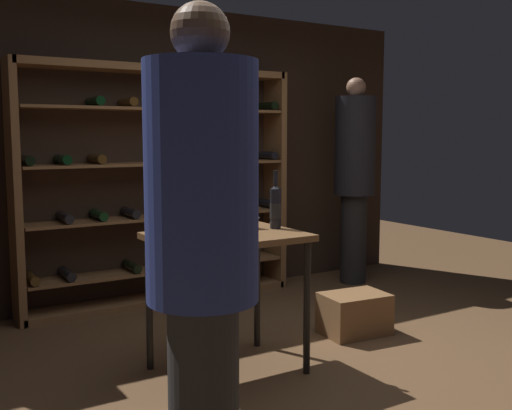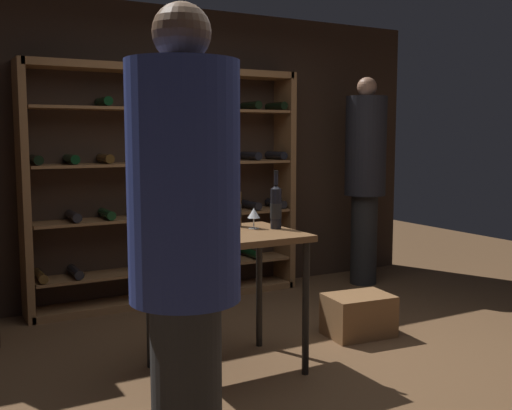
# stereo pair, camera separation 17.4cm
# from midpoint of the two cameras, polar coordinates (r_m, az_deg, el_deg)

# --- Properties ---
(ground_plane) EXTENTS (10.36, 10.36, 0.00)m
(ground_plane) POSITION_cam_midpoint_polar(r_m,az_deg,el_deg) (4.02, 6.21, -15.14)
(ground_plane) COLOR brown
(back_wall) EXTENTS (5.21, 0.10, 2.63)m
(back_wall) POSITION_cam_midpoint_polar(r_m,az_deg,el_deg) (5.66, -6.56, 4.81)
(back_wall) COLOR #332319
(back_wall) RESTS_ON ground
(wine_rack) EXTENTS (2.48, 0.32, 2.08)m
(wine_rack) POSITION_cam_midpoint_polar(r_m,az_deg,el_deg) (5.42, -7.17, 1.69)
(wine_rack) COLOR brown
(wine_rack) RESTS_ON ground
(tasting_table) EXTENTS (0.91, 0.69, 0.88)m
(tasting_table) POSITION_cam_midpoint_polar(r_m,az_deg,el_deg) (3.78, -1.52, -4.35)
(tasting_table) COLOR brown
(tasting_table) RESTS_ON ground
(person_guest_khaki) EXTENTS (0.43, 0.43, 1.98)m
(person_guest_khaki) POSITION_cam_midpoint_polar(r_m,az_deg,el_deg) (2.36, -4.63, -3.03)
(person_guest_khaki) COLOR #2E2E2E
(person_guest_khaki) RESTS_ON ground
(person_bystander_dark_jacket) EXTENTS (0.40, 0.40, 2.05)m
(person_bystander_dark_jacket) POSITION_cam_midpoint_polar(r_m,az_deg,el_deg) (6.11, 11.02, 3.25)
(person_bystander_dark_jacket) COLOR black
(person_bystander_dark_jacket) RESTS_ON ground
(wine_crate) EXTENTS (0.51, 0.39, 0.31)m
(wine_crate) POSITION_cam_midpoint_polar(r_m,az_deg,el_deg) (4.67, 10.68, -10.13)
(wine_crate) COLOR brown
(wine_crate) RESTS_ON ground
(wine_bottle_black_capsule) EXTENTS (0.07, 0.07, 0.38)m
(wine_bottle_black_capsule) POSITION_cam_midpoint_polar(r_m,az_deg,el_deg) (3.93, 3.15, -0.17)
(wine_bottle_black_capsule) COLOR black
(wine_bottle_black_capsule) RESTS_ON tasting_table
(wine_bottle_gold_foil) EXTENTS (0.08, 0.08, 0.35)m
(wine_bottle_gold_foil) POSITION_cam_midpoint_polar(r_m,az_deg,el_deg) (4.04, -0.68, -0.18)
(wine_bottle_gold_foil) COLOR #4C3314
(wine_bottle_gold_foil) RESTS_ON tasting_table
(wine_glass_stemmed_right) EXTENTS (0.08, 0.08, 0.14)m
(wine_glass_stemmed_right) POSITION_cam_midpoint_polar(r_m,az_deg,el_deg) (3.93, 1.06, -0.85)
(wine_glass_stemmed_right) COLOR silver
(wine_glass_stemmed_right) RESTS_ON tasting_table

